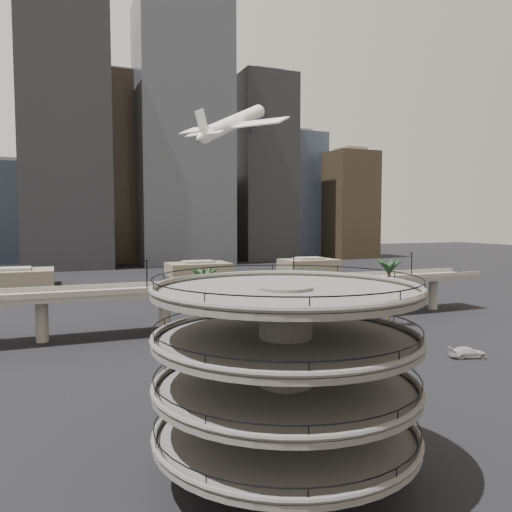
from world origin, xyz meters
name	(u,v)px	position (x,y,z in m)	size (l,w,h in m)	color
ground	(384,434)	(0.00, 0.00, 0.00)	(700.00, 700.00, 0.00)	black
parking_ramp	(286,363)	(-13.00, -4.00, 9.84)	(22.20, 22.20, 17.35)	#4E4B48
overpass	(218,291)	(0.00, 55.00, 7.34)	(130.00, 9.30, 14.70)	slate
palm_trees	(304,274)	(14.02, 44.65, 11.43)	(42.40, 10.40, 14.00)	#48361F
low_buildings	(164,271)	(6.89, 142.30, 2.86)	(135.00, 27.50, 6.80)	#695B4D
skyline	(149,170)	(15.11, 217.08, 47.35)	(269.00, 86.00, 129.39)	#856F5C
airborne_jet	(233,123)	(9.01, 71.05, 44.39)	(25.87, 25.06, 14.66)	white
car_a	(297,374)	(-0.15, 19.33, 0.69)	(1.63, 4.06, 1.38)	#BB401A
car_b	(360,371)	(8.54, 16.95, 0.72)	(1.52, 4.37, 1.44)	black
car_c	(468,352)	(29.67, 18.51, 0.84)	(2.35, 5.77, 1.67)	#B0B1AD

